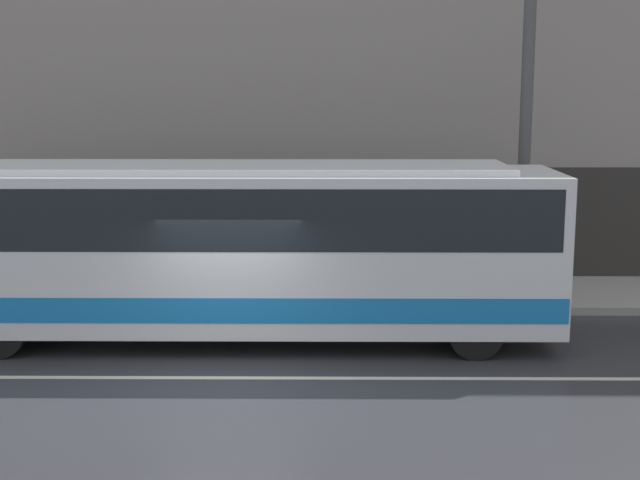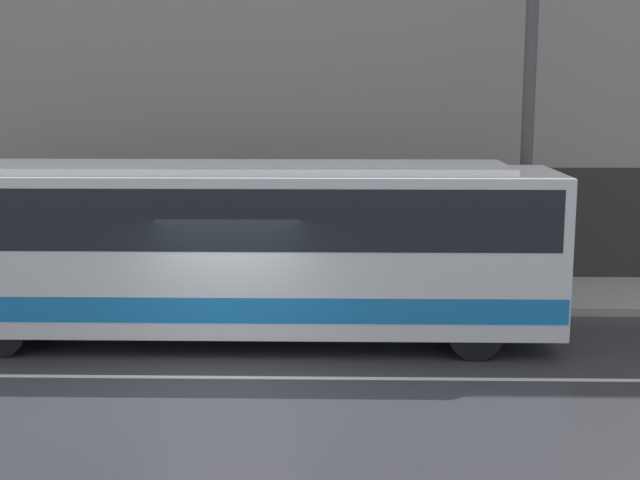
{
  "view_description": "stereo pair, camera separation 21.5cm",
  "coord_description": "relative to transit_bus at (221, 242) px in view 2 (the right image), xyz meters",
  "views": [
    {
      "loc": [
        1.68,
        -14.01,
        4.83
      ],
      "look_at": [
        1.55,
        2.21,
        1.92
      ],
      "focal_mm": 50.0,
      "sensor_mm": 36.0,
      "label": 1
    },
    {
      "loc": [
        1.9,
        -14.01,
        4.83
      ],
      "look_at": [
        1.55,
        2.21,
        1.92
      ],
      "focal_mm": 50.0,
      "sensor_mm": 36.0,
      "label": 2
    }
  ],
  "objects": [
    {
      "name": "ground_plane",
      "position": [
        0.3,
        -2.21,
        -1.87
      ],
      "size": [
        60.0,
        60.0,
        0.0
      ],
      "primitive_type": "plane",
      "color": "#333338"
    },
    {
      "name": "building_facade",
      "position": [
        0.3,
        5.02,
        4.58
      ],
      "size": [
        60.0,
        0.35,
        13.33
      ],
      "color": "gray",
      "rests_on": "ground_plane"
    },
    {
      "name": "utility_pole_near",
      "position": [
        6.13,
        2.53,
        2.5
      ],
      "size": [
        0.26,
        0.26,
        8.41
      ],
      "color": "#4C4C4F",
      "rests_on": "sidewalk"
    },
    {
      "name": "lane_stripe",
      "position": [
        0.3,
        -2.21,
        -1.87
      ],
      "size": [
        54.0,
        0.14,
        0.01
      ],
      "color": "beige",
      "rests_on": "ground_plane"
    },
    {
      "name": "transit_bus",
      "position": [
        0.0,
        0.0,
        0.0
      ],
      "size": [
        12.41,
        2.61,
        3.32
      ],
      "color": "silver",
      "rests_on": "ground_plane"
    },
    {
      "name": "sidewalk",
      "position": [
        0.3,
        3.33,
        -1.79
      ],
      "size": [
        60.0,
        3.09,
        0.17
      ],
      "color": "#A09E99",
      "rests_on": "ground_plane"
    }
  ]
}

